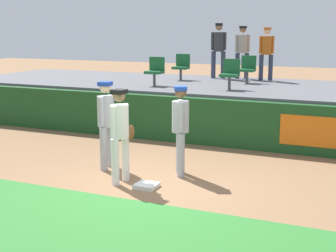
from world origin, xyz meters
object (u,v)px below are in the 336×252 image
at_px(first_base, 147,186).
at_px(player_runner_visitor, 180,124).
at_px(seat_front_left, 155,70).
at_px(spectator_casual, 266,50).
at_px(seat_front_center, 230,72).
at_px(spectator_hooded, 242,48).
at_px(seat_back_left, 182,65).
at_px(player_coach_visitor, 106,119).
at_px(seat_back_center, 248,68).
at_px(player_fielder_home, 120,130).
at_px(spectator_capped, 219,47).

distance_m(first_base, player_runner_visitor, 1.47).
height_order(seat_front_left, spectator_casual, spectator_casual).
bearing_deg(seat_front_left, player_runner_visitor, -58.81).
bearing_deg(seat_front_left, spectator_casual, 45.91).
height_order(seat_front_center, spectator_hooded, spectator_hooded).
distance_m(seat_back_left, seat_front_center, 2.83).
height_order(first_base, seat_front_center, seat_front_center).
relative_size(seat_front_left, spectator_casual, 0.50).
bearing_deg(seat_front_center, player_runner_visitor, -87.09).
distance_m(seat_back_left, spectator_hooded, 2.14).
relative_size(player_coach_visitor, seat_front_center, 2.21).
bearing_deg(player_coach_visitor, spectator_casual, 157.71).
height_order(first_base, spectator_hooded, spectator_hooded).
height_order(seat_back_center, seat_front_center, same).
bearing_deg(seat_back_left, player_fielder_home, -77.34).
distance_m(player_coach_visitor, spectator_capped, 7.25).
bearing_deg(seat_front_center, spectator_casual, 82.30).
distance_m(player_coach_visitor, spectator_casual, 7.36).
bearing_deg(seat_front_center, spectator_capped, 114.12).
distance_m(player_fielder_home, seat_back_center, 6.92).
xyz_separation_m(player_fielder_home, seat_back_center, (0.66, 6.85, 0.69)).
height_order(spectator_capped, spectator_casual, spectator_capped).
bearing_deg(spectator_hooded, seat_front_left, 36.77).
height_order(player_coach_visitor, spectator_hooded, spectator_hooded).
xyz_separation_m(player_runner_visitor, player_coach_visitor, (-1.62, -0.19, 0.02)).
bearing_deg(player_runner_visitor, player_fielder_home, -68.77).
xyz_separation_m(first_base, spectator_hooded, (-0.45, 8.15, 2.23)).
height_order(player_fielder_home, seat_back_center, seat_back_center).
bearing_deg(spectator_hooded, seat_back_left, 13.00).
bearing_deg(seat_front_center, player_fielder_home, -97.27).
height_order(seat_front_center, spectator_casual, spectator_casual).
xyz_separation_m(player_coach_visitor, seat_front_left, (-0.88, 4.31, 0.66)).
bearing_deg(player_fielder_home, first_base, 88.78).
height_order(first_base, spectator_casual, spectator_casual).
bearing_deg(player_coach_visitor, spectator_hooded, 164.77).
bearing_deg(spectator_capped, seat_back_center, 122.91).
height_order(spectator_hooded, spectator_casual, spectator_hooded).
bearing_deg(player_runner_visitor, seat_back_left, 175.63).
xyz_separation_m(seat_front_left, spectator_hooded, (1.79, 3.00, 0.53)).
bearing_deg(first_base, player_fielder_home, 171.15).
height_order(first_base, seat_back_left, seat_back_left).
bearing_deg(spectator_hooded, seat_front_center, 76.92).
distance_m(seat_back_center, spectator_casual, 1.13).
xyz_separation_m(first_base, seat_back_left, (-2.13, 6.95, 1.70)).
height_order(seat_back_left, spectator_hooded, spectator_hooded).
relative_size(player_fielder_home, seat_back_left, 2.17).
height_order(player_runner_visitor, seat_front_center, seat_front_center).
bearing_deg(spectator_casual, player_coach_visitor, 57.86).
bearing_deg(player_runner_visitor, seat_front_left, -175.21).
height_order(player_coach_visitor, seat_front_left, seat_front_left).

